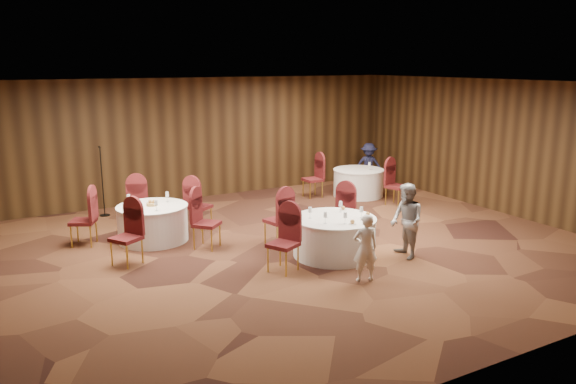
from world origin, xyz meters
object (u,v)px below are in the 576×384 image
table_left (153,223)px  woman_a (365,248)px  table_right (358,182)px  man_c (368,165)px  table_main (334,236)px  mic_stand (103,195)px  woman_b (407,221)px

table_left → woman_a: woman_a is taller
table_right → man_c: (0.88, 0.72, 0.28)m
table_right → woman_a: (-3.56, -5.06, 0.21)m
table_left → table_main: bearing=-43.3°
table_left → man_c: (6.92, 1.89, 0.28)m
table_left → table_right: same height
table_main → table_right: bearing=48.6°
woman_a → man_c: size_ratio=0.89×
table_main → man_c: (4.18, 4.47, 0.28)m
mic_stand → woman_a: (2.96, -6.36, 0.08)m
table_main → mic_stand: size_ratio=0.94×
table_left → woman_b: (3.84, -3.33, 0.33)m
table_right → mic_stand: mic_stand is taller
table_right → mic_stand: bearing=168.7°
mic_stand → woman_b: (4.33, -5.79, 0.21)m
table_main → man_c: 6.13m
woman_a → table_right: bearing=-107.6°
woman_a → man_c: bearing=-110.0°
table_left → table_right: (6.04, 1.17, -0.00)m
mic_stand → woman_b: size_ratio=1.19×
table_main → man_c: man_c is taller
table_main → woman_b: 1.38m
woman_a → man_c: 7.30m
table_main → mic_stand: bearing=122.5°
table_right → woman_a: size_ratio=1.19×
table_left → woman_a: 4.62m
table_left → woman_b: size_ratio=1.02×
mic_stand → table_right: bearing=-11.3°
mic_stand → woman_a: size_ratio=1.45×
woman_b → woman_a: bearing=-55.7°
mic_stand → man_c: size_ratio=1.28×
mic_stand → man_c: bearing=-4.4°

